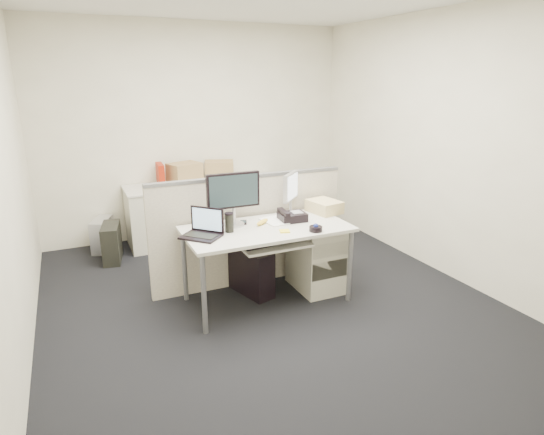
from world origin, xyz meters
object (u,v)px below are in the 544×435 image
monitor_main (233,199)px  desk_phone (292,217)px  desk (267,234)px  laptop (200,224)px

monitor_main → desk_phone: bearing=-9.2°
desk → monitor_main: (-0.25, 0.18, 0.31)m
desk_phone → desk: bearing=-160.8°
desk → laptop: (-0.62, -0.02, 0.18)m
monitor_main → laptop: size_ratio=1.56×
monitor_main → desk_phone: monitor_main is taller
desk → monitor_main: bearing=144.2°
laptop → desk_phone: bearing=52.1°
monitor_main → desk_phone: size_ratio=2.01×
desk_phone → monitor_main: bearing=174.0°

